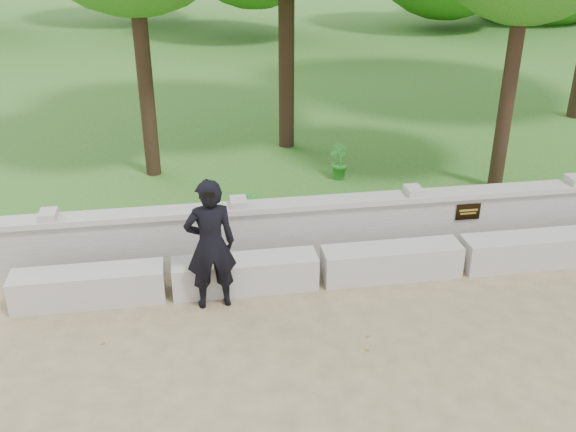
% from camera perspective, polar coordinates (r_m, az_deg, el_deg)
% --- Properties ---
extents(ground, '(80.00, 80.00, 0.00)m').
position_cam_1_polar(ground, '(7.92, 20.39, -11.34)').
color(ground, tan).
rests_on(ground, ground).
extents(lawn, '(40.00, 22.00, 0.25)m').
position_cam_1_polar(lawn, '(20.22, 1.28, 12.73)').
color(lawn, '#2A6822').
rests_on(lawn, ground).
extents(concrete_bench, '(11.90, 0.45, 0.45)m').
position_cam_1_polar(concrete_bench, '(9.21, 15.11, -3.44)').
color(concrete_bench, beige).
rests_on(concrete_bench, ground).
extents(parapet_wall, '(12.50, 0.35, 0.90)m').
position_cam_1_polar(parapet_wall, '(9.67, 13.66, -0.25)').
color(parapet_wall, beige).
rests_on(parapet_wall, ground).
extents(man_main, '(0.67, 0.60, 1.72)m').
position_cam_1_polar(man_main, '(7.88, -6.91, -2.54)').
color(man_main, black).
rests_on(man_main, ground).
extents(shrub_a, '(0.34, 0.30, 0.54)m').
position_cam_1_polar(shrub_a, '(9.61, -3.40, 0.67)').
color(shrub_a, '#2E822C').
rests_on(shrub_a, lawn).
extents(shrub_b, '(0.41, 0.43, 0.63)m').
position_cam_1_polar(shrub_b, '(11.36, 4.49, 4.84)').
color(shrub_b, '#2E822C').
rests_on(shrub_b, lawn).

